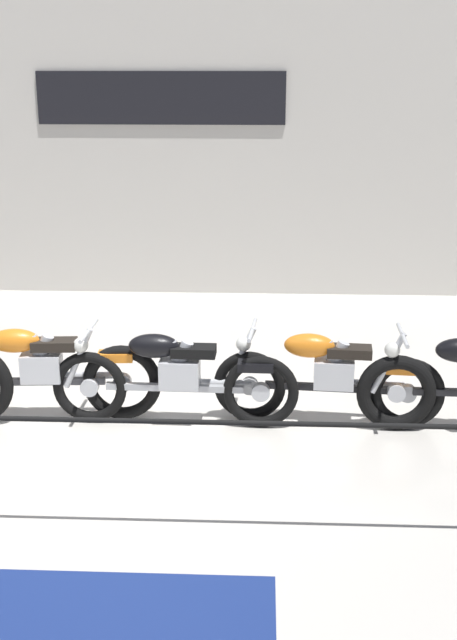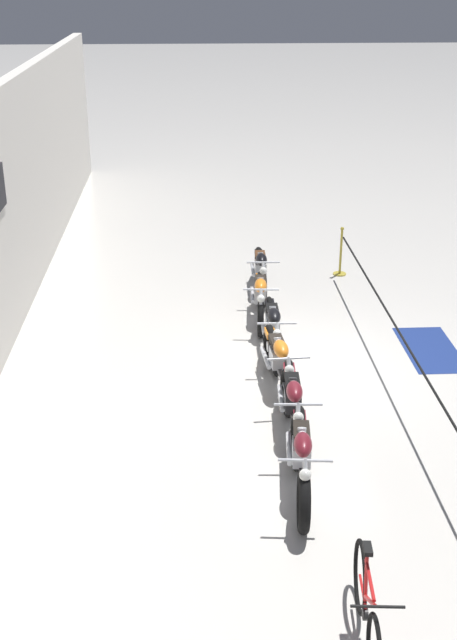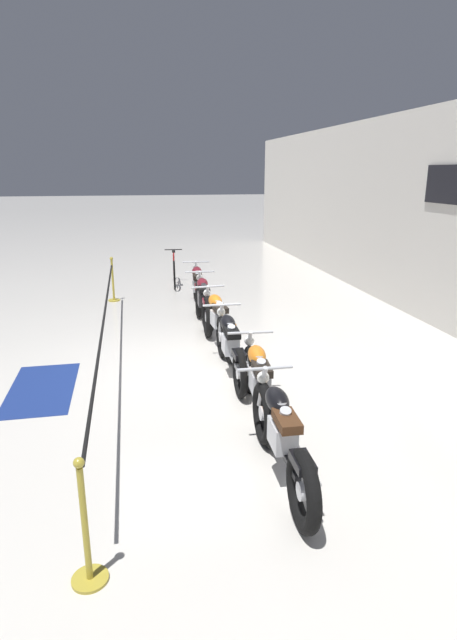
{
  "view_description": "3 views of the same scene",
  "coord_description": "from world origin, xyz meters",
  "px_view_note": "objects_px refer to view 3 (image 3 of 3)",
  "views": [
    {
      "loc": [
        1.37,
        -6.2,
        3.19
      ],
      "look_at": [
        1.07,
        0.65,
        0.99
      ],
      "focal_mm": 45.0,
      "sensor_mm": 36.0,
      "label": 1
    },
    {
      "loc": [
        -11.62,
        1.92,
        6.04
      ],
      "look_at": [
        -0.14,
        1.32,
        0.95
      ],
      "focal_mm": 45.0,
      "sensor_mm": 36.0,
      "label": 2
    },
    {
      "loc": [
        7.49,
        -0.85,
        2.97
      ],
      "look_at": [
        0.92,
        0.45,
        0.97
      ],
      "focal_mm": 28.0,
      "sensor_mm": 36.0,
      "label": 3
    }
  ],
  "objects_px": {
    "motorcycle_maroon_0": "(197,288)",
    "motorcycle_maroon_1": "(204,302)",
    "motorcycle_black_5": "(281,437)",
    "stanchion_mid_left": "(86,541)",
    "motorcycle_orange_4": "(259,382)",
    "bicycle": "(174,270)",
    "stanchion_far_left": "(108,303)",
    "motorcycle_black_3": "(230,345)",
    "floor_banner": "(42,388)",
    "motorcycle_orange_2": "(218,321)"
  },
  "relations": [
    {
      "from": "floor_banner",
      "to": "motorcycle_maroon_1",
      "type": "bearing_deg",
      "value": 133.96
    },
    {
      "from": "motorcycle_orange_4",
      "to": "motorcycle_orange_2",
      "type": "bearing_deg",
      "value": -179.08
    },
    {
      "from": "motorcycle_orange_4",
      "to": "stanchion_far_left",
      "type": "xyz_separation_m",
      "value": [
        -3.37,
        -1.92,
        0.26
      ]
    },
    {
      "from": "motorcycle_black_3",
      "to": "stanchion_far_left",
      "type": "bearing_deg",
      "value": -137.03
    },
    {
      "from": "motorcycle_maroon_1",
      "to": "bicycle",
      "type": "relative_size",
      "value": 1.31
    },
    {
      "from": "motorcycle_black_3",
      "to": "bicycle",
      "type": "height_order",
      "value": "bicycle"
    },
    {
      "from": "motorcycle_black_3",
      "to": "motorcycle_maroon_1",
      "type": "bearing_deg",
      "value": -179.85
    },
    {
      "from": "stanchion_far_left",
      "to": "stanchion_mid_left",
      "type": "height_order",
      "value": "same"
    },
    {
      "from": "motorcycle_orange_4",
      "to": "stanchion_far_left",
      "type": "relative_size",
      "value": 0.24
    },
    {
      "from": "motorcycle_orange_2",
      "to": "motorcycle_black_5",
      "type": "xyz_separation_m",
      "value": [
        4.01,
        -0.08,
        -0.01
      ]
    },
    {
      "from": "motorcycle_maroon_0",
      "to": "motorcycle_black_3",
      "type": "relative_size",
      "value": 0.98
    },
    {
      "from": "motorcycle_maroon_0",
      "to": "motorcycle_black_5",
      "type": "distance_m",
      "value": 6.66
    },
    {
      "from": "motorcycle_orange_2",
      "to": "stanchion_mid_left",
      "type": "distance_m",
      "value": 5.34
    },
    {
      "from": "motorcycle_black_3",
      "to": "bicycle",
      "type": "bearing_deg",
      "value": -177.78
    },
    {
      "from": "motorcycle_orange_4",
      "to": "stanchion_mid_left",
      "type": "height_order",
      "value": "stanchion_mid_left"
    },
    {
      "from": "motorcycle_maroon_1",
      "to": "floor_banner",
      "type": "xyz_separation_m",
      "value": [
        2.63,
        -2.73,
        -0.47
      ]
    },
    {
      "from": "motorcycle_orange_4",
      "to": "bicycle",
      "type": "xyz_separation_m",
      "value": [
        -7.81,
        -0.33,
        -0.06
      ]
    },
    {
      "from": "motorcycle_maroon_0",
      "to": "motorcycle_orange_4",
      "type": "height_order",
      "value": "motorcycle_maroon_0"
    },
    {
      "from": "stanchion_mid_left",
      "to": "floor_banner",
      "type": "bearing_deg",
      "value": -166.34
    },
    {
      "from": "motorcycle_maroon_0",
      "to": "motorcycle_maroon_1",
      "type": "height_order",
      "value": "motorcycle_maroon_1"
    },
    {
      "from": "motorcycle_maroon_0",
      "to": "bicycle",
      "type": "distance_m",
      "value": 2.51
    },
    {
      "from": "motorcycle_black_3",
      "to": "motorcycle_orange_4",
      "type": "bearing_deg",
      "value": 3.52
    },
    {
      "from": "motorcycle_maroon_1",
      "to": "motorcycle_black_3",
      "type": "xyz_separation_m",
      "value": [
        2.63,
        0.01,
        -0.01
      ]
    },
    {
      "from": "motorcycle_black_5",
      "to": "stanchion_far_left",
      "type": "distance_m",
      "value": 5.04
    },
    {
      "from": "motorcycle_black_3",
      "to": "motorcycle_black_5",
      "type": "relative_size",
      "value": 1.05
    },
    {
      "from": "motorcycle_maroon_1",
      "to": "stanchion_mid_left",
      "type": "distance_m",
      "value": 6.61
    },
    {
      "from": "motorcycle_orange_2",
      "to": "floor_banner",
      "type": "height_order",
      "value": "motorcycle_orange_2"
    },
    {
      "from": "motorcycle_maroon_0",
      "to": "motorcycle_maroon_1",
      "type": "distance_m",
      "value": 1.3
    },
    {
      "from": "motorcycle_maroon_0",
      "to": "floor_banner",
      "type": "distance_m",
      "value": 4.83
    },
    {
      "from": "motorcycle_maroon_1",
      "to": "motorcycle_black_3",
      "type": "bearing_deg",
      "value": 0.15
    },
    {
      "from": "motorcycle_orange_2",
      "to": "floor_banner",
      "type": "distance_m",
      "value": 3.09
    },
    {
      "from": "motorcycle_orange_2",
      "to": "motorcycle_orange_4",
      "type": "xyz_separation_m",
      "value": [
        2.68,
        0.04,
        -0.01
      ]
    },
    {
      "from": "motorcycle_black_3",
      "to": "stanchion_mid_left",
      "type": "height_order",
      "value": "stanchion_mid_left"
    },
    {
      "from": "motorcycle_black_3",
      "to": "floor_banner",
      "type": "xyz_separation_m",
      "value": [
        0.0,
        -2.73,
        -0.46
      ]
    },
    {
      "from": "motorcycle_maroon_0",
      "to": "bicycle",
      "type": "bearing_deg",
      "value": -173.21
    },
    {
      "from": "motorcycle_black_3",
      "to": "stanchion_far_left",
      "type": "distance_m",
      "value": 2.7
    },
    {
      "from": "motorcycle_orange_2",
      "to": "motorcycle_maroon_0",
      "type": "bearing_deg",
      "value": 179.9
    },
    {
      "from": "bicycle",
      "to": "floor_banner",
      "type": "bearing_deg",
      "value": -21.19
    },
    {
      "from": "motorcycle_maroon_1",
      "to": "stanchion_mid_left",
      "type": "relative_size",
      "value": 2.2
    },
    {
      "from": "motorcycle_black_5",
      "to": "stanchion_mid_left",
      "type": "relative_size",
      "value": 2.05
    },
    {
      "from": "motorcycle_black_3",
      "to": "motorcycle_black_5",
      "type": "bearing_deg",
      "value": -0.8
    },
    {
      "from": "motorcycle_black_5",
      "to": "floor_banner",
      "type": "xyz_separation_m",
      "value": [
        -2.73,
        -2.7,
        -0.45
      ]
    },
    {
      "from": "motorcycle_maroon_1",
      "to": "motorcycle_black_3",
      "type": "distance_m",
      "value": 2.63
    },
    {
      "from": "motorcycle_orange_4",
      "to": "bicycle",
      "type": "bearing_deg",
      "value": -177.55
    },
    {
      "from": "motorcycle_orange_2",
      "to": "stanchion_mid_left",
      "type": "relative_size",
      "value": 2.18
    },
    {
      "from": "motorcycle_black_3",
      "to": "floor_banner",
      "type": "relative_size",
      "value": 1.25
    },
    {
      "from": "motorcycle_maroon_0",
      "to": "stanchion_mid_left",
      "type": "distance_m",
      "value": 7.87
    },
    {
      "from": "motorcycle_black_3",
      "to": "motorcycle_orange_4",
      "type": "height_order",
      "value": "motorcycle_black_3"
    },
    {
      "from": "motorcycle_orange_2",
      "to": "stanchion_far_left",
      "type": "relative_size",
      "value": 0.27
    },
    {
      "from": "motorcycle_black_3",
      "to": "motorcycle_orange_4",
      "type": "distance_m",
      "value": 1.4
    }
  ]
}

